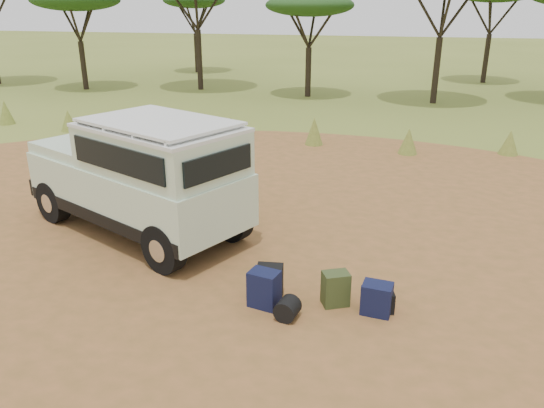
% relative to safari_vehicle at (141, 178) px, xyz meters
% --- Properties ---
extents(ground, '(140.00, 140.00, 0.00)m').
position_rel_safari_vehicle_xyz_m(ground, '(2.07, -0.95, -1.16)').
color(ground, olive).
rests_on(ground, ground).
extents(dirt_clearing, '(23.00, 23.00, 0.01)m').
position_rel_safari_vehicle_xyz_m(dirt_clearing, '(2.07, -0.95, -1.15)').
color(dirt_clearing, '#9C5F33').
rests_on(dirt_clearing, ground).
extents(grass_fringe, '(36.60, 1.60, 0.90)m').
position_rel_safari_vehicle_xyz_m(grass_fringe, '(2.18, 7.72, -0.75)').
color(grass_fringe, olive).
rests_on(grass_fringe, ground).
extents(safari_vehicle, '(5.24, 3.81, 2.40)m').
position_rel_safari_vehicle_xyz_m(safari_vehicle, '(0.00, 0.00, 0.00)').
color(safari_vehicle, beige).
rests_on(safari_vehicle, ground).
extents(walking_staff, '(0.27, 0.41, 1.56)m').
position_rel_safari_vehicle_xyz_m(walking_staff, '(-0.14, -0.41, -0.38)').
color(walking_staff, maroon).
rests_on(walking_staff, ground).
extents(backpack_black, '(0.44, 0.34, 0.55)m').
position_rel_safari_vehicle_xyz_m(backpack_black, '(3.10, -1.84, -0.88)').
color(backpack_black, black).
rests_on(backpack_black, ground).
extents(backpack_navy, '(0.50, 0.41, 0.59)m').
position_rel_safari_vehicle_xyz_m(backpack_navy, '(3.08, -2.11, -0.86)').
color(backpack_navy, '#111937').
rests_on(backpack_navy, ground).
extents(backpack_olive, '(0.48, 0.43, 0.55)m').
position_rel_safari_vehicle_xyz_m(backpack_olive, '(4.13, -1.80, -0.88)').
color(backpack_olive, '#394620').
rests_on(backpack_olive, ground).
extents(duffel_navy, '(0.47, 0.37, 0.49)m').
position_rel_safari_vehicle_xyz_m(duffel_navy, '(4.76, -1.89, -0.91)').
color(duffel_navy, '#111937').
rests_on(duffel_navy, ground).
extents(hard_case, '(0.53, 0.43, 0.33)m').
position_rel_safari_vehicle_xyz_m(hard_case, '(4.77, -1.80, -0.99)').
color(hard_case, black).
rests_on(hard_case, ground).
extents(stuff_sack, '(0.38, 0.38, 0.33)m').
position_rel_safari_vehicle_xyz_m(stuff_sack, '(3.50, -2.36, -0.99)').
color(stuff_sack, black).
rests_on(stuff_sack, ground).
extents(safari_hat, '(0.39, 0.39, 0.11)m').
position_rel_safari_vehicle_xyz_m(safari_hat, '(4.77, -1.80, -0.79)').
color(safari_hat, beige).
rests_on(safari_hat, hard_case).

